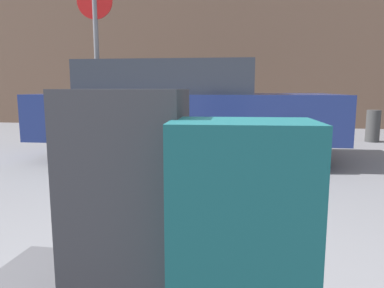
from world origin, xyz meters
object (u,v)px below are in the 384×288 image
object	(u,v)px
parked_car	(183,107)
no_parking_sign	(97,53)
bollard_kerb_near	(373,126)
suitcase_charcoal_front_right	(127,196)
suitcase_teal_center	(241,229)

from	to	relation	value
parked_car	no_parking_sign	xyz separation A→B (m)	(-1.16, -0.41, 0.77)
parked_car	bollard_kerb_near	size ratio (longest dim) A/B	7.04
suitcase_charcoal_front_right	bollard_kerb_near	distance (m)	6.97
bollard_kerb_near	parked_car	bearing A→B (deg)	-147.40
parked_car	no_parking_sign	size ratio (longest dim) A/B	1.76
parked_car	bollard_kerb_near	bearing A→B (deg)	32.60
suitcase_charcoal_front_right	suitcase_teal_center	world-z (taller)	suitcase_charcoal_front_right
parked_car	suitcase_teal_center	bearing A→B (deg)	-76.92
suitcase_charcoal_front_right	no_parking_sign	world-z (taller)	no_parking_sign
suitcase_charcoal_front_right	no_parking_sign	distance (m)	4.32
suitcase_teal_center	bollard_kerb_near	xyz separation A→B (m)	(2.36, 6.52, -0.34)
suitcase_charcoal_front_right	parked_car	distance (m)	4.29
suitcase_teal_center	no_parking_sign	world-z (taller)	no_parking_sign
suitcase_teal_center	bollard_kerb_near	distance (m)	6.94
suitcase_teal_center	bollard_kerb_near	bearing A→B (deg)	65.45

